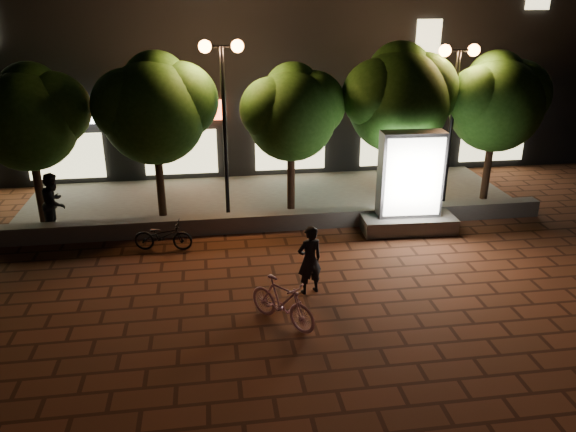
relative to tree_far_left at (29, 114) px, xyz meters
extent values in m
plane|color=#5A2D1C|center=(6.95, -5.46, -3.29)|extent=(80.00, 80.00, 0.00)
cube|color=#65645E|center=(6.95, -1.46, -3.04)|extent=(16.00, 0.45, 0.50)
cube|color=#65645E|center=(6.95, 1.04, -3.25)|extent=(16.00, 5.00, 0.08)
cube|color=black|center=(6.95, 7.54, 1.71)|extent=(28.00, 8.00, 10.00)
cube|color=white|center=(-0.05, 3.48, -0.69)|extent=(3.20, 0.12, 0.70)
cube|color=beige|center=(-0.05, 3.48, -2.19)|extent=(2.60, 0.10, 1.60)
cube|color=#F45429|center=(3.95, 3.48, -0.69)|extent=(3.20, 0.12, 0.70)
cube|color=beige|center=(3.95, 3.48, -2.19)|extent=(2.60, 0.10, 1.60)
cube|color=#5AD9E3|center=(7.95, 3.48, -0.69)|extent=(3.20, 0.12, 0.70)
cube|color=beige|center=(7.95, 3.48, -2.19)|extent=(2.60, 0.10, 1.60)
cube|color=orange|center=(11.95, 3.48, -0.69)|extent=(3.20, 0.12, 0.70)
cube|color=beige|center=(11.95, 3.48, -2.19)|extent=(2.60, 0.10, 1.60)
cube|color=beige|center=(15.95, 3.48, -0.69)|extent=(3.20, 0.12, 0.70)
cube|color=beige|center=(15.95, 3.48, -2.19)|extent=(2.60, 0.10, 1.60)
cube|color=beige|center=(12.95, 3.48, 1.71)|extent=(0.90, 0.10, 1.20)
cylinder|color=black|center=(-0.05, -0.06, -2.09)|extent=(0.24, 0.24, 2.25)
sphere|color=#254F17|center=(-0.05, -0.06, -0.19)|extent=(2.80, 2.80, 2.80)
sphere|color=#254F17|center=(0.65, 0.14, 0.11)|extent=(2.10, 2.10, 2.10)
sphere|color=#254F17|center=(-0.68, -0.21, 0.06)|extent=(1.96, 1.96, 1.96)
sphere|color=#254F17|center=(0.05, 0.29, 0.51)|extent=(1.82, 1.82, 1.82)
cylinder|color=black|center=(3.45, -0.06, -2.04)|extent=(0.24, 0.24, 2.34)
sphere|color=#254F17|center=(3.45, -0.06, -0.05)|extent=(3.00, 3.00, 3.00)
sphere|color=#254F17|center=(4.20, 0.14, 0.25)|extent=(2.25, 2.25, 2.25)
sphere|color=#254F17|center=(2.77, -0.21, 0.20)|extent=(2.10, 2.10, 2.10)
sphere|color=#254F17|center=(3.55, 0.29, 0.70)|extent=(1.95, 1.95, 1.95)
cylinder|color=black|center=(7.45, -0.06, -2.11)|extent=(0.24, 0.24, 2.21)
sphere|color=#254F17|center=(7.45, -0.06, -0.26)|extent=(2.70, 2.70, 2.70)
sphere|color=#254F17|center=(8.12, 0.14, 0.04)|extent=(2.03, 2.03, 2.02)
sphere|color=#254F17|center=(6.84, -0.21, -0.01)|extent=(1.89, 1.89, 1.89)
sphere|color=#254F17|center=(7.55, 0.29, 0.41)|extent=(1.76, 1.76, 1.76)
cylinder|color=black|center=(10.75, -0.06, -2.00)|extent=(0.24, 0.24, 2.43)
sphere|color=#254F17|center=(10.75, -0.06, 0.07)|extent=(3.10, 3.10, 3.10)
sphere|color=#254F17|center=(11.52, 0.14, 0.37)|extent=(2.33, 2.33, 2.33)
sphere|color=#254F17|center=(10.05, -0.21, 0.32)|extent=(2.17, 2.17, 2.17)
sphere|color=#254F17|center=(10.85, 0.29, 0.85)|extent=(2.01, 2.02, 2.02)
cylinder|color=black|center=(13.95, -0.06, -2.06)|extent=(0.24, 0.24, 2.29)
sphere|color=#254F17|center=(13.95, -0.06, -0.12)|extent=(2.90, 2.90, 2.90)
sphere|color=#254F17|center=(14.67, 0.14, 0.18)|extent=(2.18, 2.17, 2.17)
sphere|color=#254F17|center=(13.30, -0.21, 0.13)|extent=(2.03, 2.03, 2.03)
sphere|color=#254F17|center=(14.05, 0.29, 0.61)|extent=(1.89, 1.88, 1.88)
cylinder|color=black|center=(5.45, -0.26, -0.71)|extent=(0.12, 0.12, 5.00)
cylinder|color=black|center=(5.45, -0.26, 1.79)|extent=(0.90, 0.08, 0.08)
sphere|color=#FD893F|center=(5.00, -0.26, 1.79)|extent=(0.36, 0.36, 0.36)
sphere|color=#FD893F|center=(5.90, -0.26, 1.79)|extent=(0.36, 0.36, 0.36)
cylinder|color=black|center=(12.45, -0.26, -0.81)|extent=(0.12, 0.12, 4.80)
cylinder|color=black|center=(12.45, -0.26, 1.59)|extent=(0.90, 0.08, 0.08)
sphere|color=#FD893F|center=(12.00, -0.26, 1.59)|extent=(0.36, 0.36, 0.36)
sphere|color=#FD893F|center=(12.90, -0.26, 1.59)|extent=(0.36, 0.36, 0.36)
cube|color=#65645E|center=(10.58, -2.01, -3.07)|extent=(2.74, 1.46, 0.45)
cube|color=#4C4C51|center=(10.58, -2.01, -1.61)|extent=(1.82, 0.69, 2.46)
cube|color=white|center=(10.57, -2.34, -1.61)|extent=(1.62, 0.11, 2.24)
cube|color=white|center=(10.60, -1.69, -1.61)|extent=(1.62, 0.11, 2.24)
imported|color=#CC8BA4|center=(6.30, -6.53, -2.78)|extent=(1.49, 1.62, 1.03)
imported|color=black|center=(7.09, -5.30, -2.47)|extent=(0.69, 0.55, 1.65)
imported|color=black|center=(3.62, -2.46, -2.88)|extent=(1.62, 0.78, 0.82)
imported|color=black|center=(0.57, -0.96, -2.33)|extent=(0.74, 0.91, 1.76)
camera|label=1|loc=(4.97, -16.52, 3.15)|focal=34.90mm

